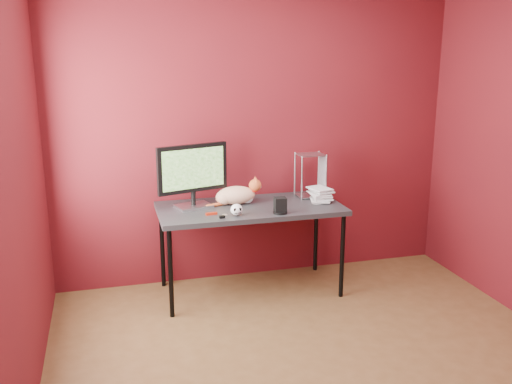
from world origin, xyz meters
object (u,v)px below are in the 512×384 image
object	(u,v)px
cat	(236,195)
speaker	(280,206)
desk	(250,212)
skull_mug	(237,210)
book_stack	(314,129)
monitor	(193,173)

from	to	relation	value
cat	speaker	distance (m)	0.45
desk	skull_mug	distance (m)	0.30
skull_mug	book_stack	xyz separation A→B (m)	(0.71, 0.25, 0.56)
cat	skull_mug	size ratio (longest dim) A/B	5.06
cat	book_stack	size ratio (longest dim) A/B	0.39
monitor	speaker	distance (m)	0.75
skull_mug	speaker	size ratio (longest dim) A/B	0.74
cat	book_stack	distance (m)	0.83
desk	monitor	size ratio (longest dim) A/B	2.57
speaker	monitor	bearing A→B (deg)	155.20
desk	cat	bearing A→B (deg)	133.50
cat	speaker	xyz separation A→B (m)	(0.27, -0.35, -0.02)
desk	speaker	world-z (taller)	speaker
cat	skull_mug	xyz separation A→B (m)	(-0.07, -0.32, -0.03)
monitor	speaker	bearing A→B (deg)	-44.75
cat	book_stack	bearing A→B (deg)	-3.06
desk	cat	size ratio (longest dim) A/B	3.14
speaker	desk	bearing A→B (deg)	128.18
book_stack	cat	bearing A→B (deg)	173.18
monitor	cat	xyz separation A→B (m)	(0.36, 0.01, -0.21)
desk	monitor	bearing A→B (deg)	169.44
monitor	skull_mug	bearing A→B (deg)	-63.69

